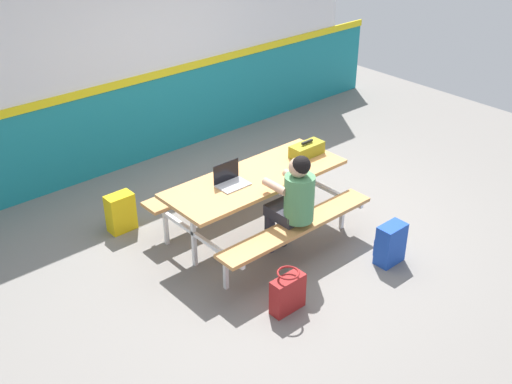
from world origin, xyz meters
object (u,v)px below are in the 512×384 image
at_px(satchel_spare, 120,213).
at_px(backpack_dark, 390,244).
at_px(laptop_silver, 230,180).
at_px(tote_bag_bright, 288,293).
at_px(picnic_table_main, 256,190).
at_px(student_nearer, 293,199).
at_px(toolbox_grey, 307,150).

bearing_deg(satchel_spare, backpack_dark, -53.32).
bearing_deg(satchel_spare, laptop_silver, -55.10).
xyz_separation_m(tote_bag_bright, satchel_spare, (-0.44, 2.21, 0.02)).
xyz_separation_m(picnic_table_main, backpack_dark, (0.71, -1.26, -0.36)).
height_order(student_nearer, tote_bag_bright, student_nearer).
relative_size(backpack_dark, satchel_spare, 1.00).
distance_m(student_nearer, backpack_dark, 1.11).
relative_size(picnic_table_main, student_nearer, 1.67).
xyz_separation_m(laptop_silver, toolbox_grey, (1.06, -0.04, 0.02)).
bearing_deg(satchel_spare, student_nearer, -57.46).
bearing_deg(toolbox_grey, laptop_silver, 177.90).
xyz_separation_m(student_nearer, backpack_dark, (0.70, -0.71, -0.49)).
height_order(picnic_table_main, student_nearer, student_nearer).
xyz_separation_m(laptop_silver, tote_bag_bright, (-0.29, -1.16, -0.59)).
relative_size(picnic_table_main, satchel_spare, 4.58).
bearing_deg(backpack_dark, tote_bag_bright, 174.01).
relative_size(student_nearer, satchel_spare, 2.74).
bearing_deg(tote_bag_bright, toolbox_grey, 39.84).
xyz_separation_m(picnic_table_main, student_nearer, (0.01, -0.56, 0.13)).
bearing_deg(laptop_silver, toolbox_grey, -2.10).
bearing_deg(toolbox_grey, student_nearer, -143.18).
height_order(tote_bag_bright, satchel_spare, satchel_spare).
relative_size(laptop_silver, satchel_spare, 0.73).
height_order(picnic_table_main, tote_bag_bright, picnic_table_main).
bearing_deg(laptop_silver, backpack_dark, -51.95).
distance_m(picnic_table_main, toolbox_grey, 0.78).
bearing_deg(tote_bag_bright, picnic_table_main, 61.92).
relative_size(toolbox_grey, satchel_spare, 0.91).
bearing_deg(backpack_dark, picnic_table_main, 119.23).
relative_size(laptop_silver, toolbox_grey, 0.80).
relative_size(student_nearer, tote_bag_bright, 2.81).
bearing_deg(backpack_dark, student_nearer, 134.77).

